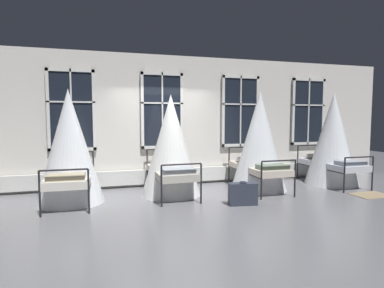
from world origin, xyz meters
name	(u,v)px	position (x,y,z in m)	size (l,w,h in m)	color
ground	(174,198)	(0.00, 0.00, 0.00)	(24.55, 24.55, 0.00)	slate
back_wall_with_windows	(162,121)	(0.00, 1.43, 1.65)	(13.27, 0.10, 3.30)	silver
window_bank	(163,144)	(0.00, 1.31, 1.07)	(9.64, 0.10, 2.79)	black
cot_second	(70,148)	(-2.11, 0.25, 1.11)	(1.33, 1.85, 2.31)	black
cot_third	(171,147)	(0.00, 0.32, 1.08)	(1.33, 1.84, 2.24)	black
cot_fourth	(259,142)	(2.15, 0.24, 1.14)	(1.33, 1.84, 2.37)	black
cot_fifth	(333,140)	(4.27, 0.26, 1.15)	(1.33, 1.83, 2.38)	black
rug_fifth	(371,195)	(4.29, -1.00, 0.01)	(0.80, 0.56, 0.01)	#8E7A5B
suitcase_dark	(243,194)	(1.18, -0.91, 0.22)	(0.58, 0.29, 0.47)	#2D3342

